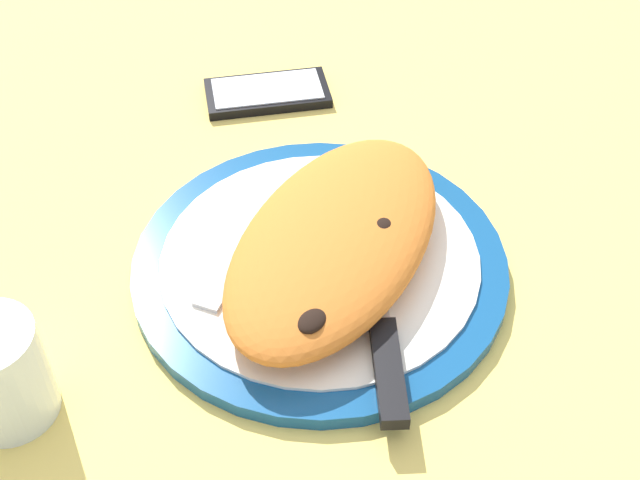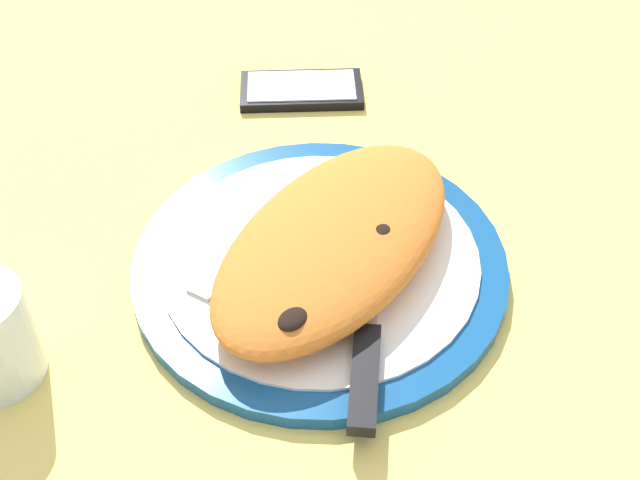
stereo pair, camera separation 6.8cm
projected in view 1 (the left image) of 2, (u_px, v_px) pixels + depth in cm
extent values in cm
cube|color=#EACC60|center=(320.00, 282.00, 71.86)|extent=(150.00, 150.00, 3.00)
cylinder|color=navy|center=(320.00, 265.00, 70.34)|extent=(31.06, 31.06, 1.30)
cylinder|color=white|center=(320.00, 258.00, 69.78)|extent=(26.39, 26.39, 0.30)
ellipsoid|color=orange|center=(335.00, 240.00, 67.83)|extent=(29.61, 20.21, 4.61)
ellipsoid|color=black|center=(380.00, 225.00, 66.58)|extent=(2.66, 2.61, 0.69)
ellipsoid|color=black|center=(312.00, 320.00, 60.27)|extent=(3.14, 2.71, 0.92)
cube|color=silver|center=(259.00, 224.00, 72.23)|extent=(12.40, 3.16, 0.40)
cube|color=silver|center=(216.00, 290.00, 66.81)|extent=(4.33, 2.89, 0.40)
cube|color=silver|center=(373.00, 259.00, 69.25)|extent=(14.13, 4.98, 0.40)
cube|color=black|center=(388.00, 371.00, 60.75)|extent=(9.25, 4.13, 1.20)
cube|color=black|center=(267.00, 93.00, 88.06)|extent=(10.52, 14.12, 1.00)
cube|color=white|center=(267.00, 89.00, 87.65)|extent=(9.08, 12.35, 0.16)
cylinder|color=silver|center=(7.00, 393.00, 59.83)|extent=(6.23, 6.23, 3.30)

